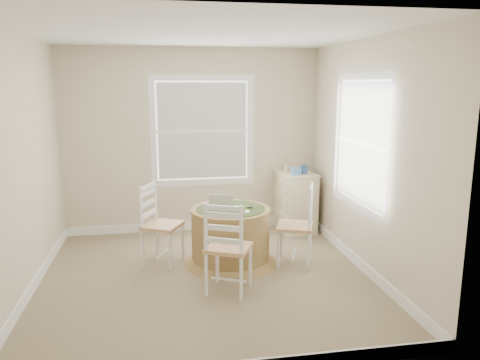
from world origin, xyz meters
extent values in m
cube|color=#877356|center=(0.00, 0.00, -0.01)|extent=(3.60, 3.60, 0.02)
cube|color=white|center=(0.00, 0.00, 2.61)|extent=(3.60, 3.60, 0.02)
cube|color=beige|center=(0.00, 1.81, 1.30)|extent=(3.60, 0.02, 2.60)
cube|color=beige|center=(0.00, -1.81, 1.30)|extent=(3.60, 0.02, 2.60)
cube|color=beige|center=(-1.81, 0.00, 1.30)|extent=(0.02, 3.60, 2.60)
cube|color=beige|center=(1.81, 0.00, 1.30)|extent=(0.02, 3.60, 2.60)
cube|color=white|center=(0.00, 1.79, 0.06)|extent=(3.60, 0.02, 0.12)
cube|color=white|center=(-1.79, 0.00, 0.06)|extent=(0.02, 3.60, 0.12)
cube|color=white|center=(1.79, 0.00, 0.06)|extent=(0.02, 3.60, 0.12)
cylinder|color=olive|center=(0.34, 0.42, 0.36)|extent=(0.92, 0.92, 0.59)
cone|color=olive|center=(0.34, 0.42, 0.03)|extent=(1.12, 1.12, 0.07)
cylinder|color=olive|center=(0.34, 0.42, 0.65)|extent=(0.94, 0.94, 0.03)
cylinder|color=#33441D|center=(0.34, 0.42, 0.67)|extent=(0.81, 0.81, 0.01)
cone|color=#33441D|center=(0.34, 0.42, 0.61)|extent=(0.90, 0.90, 0.10)
cube|color=white|center=(0.28, 0.45, 0.67)|extent=(0.35, 0.30, 0.02)
cube|color=silver|center=(0.28, 0.45, 0.68)|extent=(0.26, 0.20, 0.00)
cube|color=black|center=(0.22, 0.34, 0.77)|extent=(0.29, 0.17, 0.19)
ellipsoid|color=white|center=(0.43, 0.31, 0.68)|extent=(0.08, 0.10, 0.03)
cube|color=#B7BABF|center=(0.51, 0.25, 0.67)|extent=(0.07, 0.10, 0.02)
cube|color=black|center=(0.57, 0.40, 0.67)|extent=(0.07, 0.07, 0.02)
cube|color=beige|center=(1.46, 1.52, 0.42)|extent=(0.52, 0.66, 0.84)
cube|color=beige|center=(1.46, 1.52, 0.85)|extent=(0.55, 0.70, 0.02)
cube|color=#C6B892|center=(1.21, 1.49, 0.17)|extent=(0.07, 0.52, 0.18)
cube|color=#C6B892|center=(1.21, 1.49, 0.42)|extent=(0.07, 0.52, 0.18)
cube|color=#C6B892|center=(1.21, 1.49, 0.67)|extent=(0.07, 0.52, 0.18)
cube|color=#5289BB|center=(1.40, 1.35, 0.91)|extent=(0.13, 0.13, 0.10)
cube|color=gold|center=(1.48, 1.54, 0.89)|extent=(0.16, 0.12, 0.06)
cube|color=#2D5587|center=(1.55, 1.41, 0.92)|extent=(0.09, 0.09, 0.12)
cylinder|color=beige|center=(1.35, 1.69, 0.91)|extent=(0.07, 0.07, 0.09)
camera|label=1|loc=(-0.46, -4.82, 2.10)|focal=35.00mm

